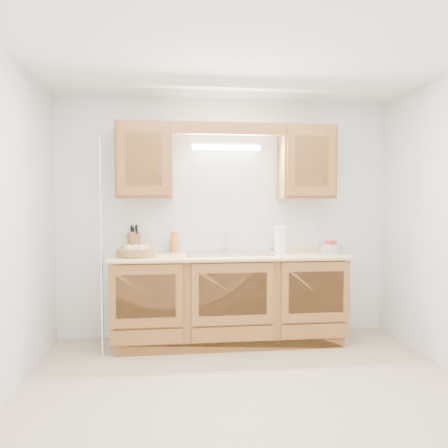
{
  "coord_description": "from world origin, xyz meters",
  "views": [
    {
      "loc": [
        -0.55,
        -3.1,
        1.43
      ],
      "look_at": [
        -0.09,
        0.85,
        1.22
      ],
      "focal_mm": 35.0,
      "sensor_mm": 36.0,
      "label": 1
    }
  ],
  "objects": [
    {
      "name": "countertop",
      "position": [
        0.0,
        1.19,
        0.88
      ],
      "size": [
        2.3,
        0.63,
        0.04
      ],
      "primitive_type": "cube",
      "color": "#DCBA73",
      "rests_on": "base_cabinets"
    },
    {
      "name": "upper_cabinet_left",
      "position": [
        -0.83,
        1.33,
        1.83
      ],
      "size": [
        0.55,
        0.33,
        0.75
      ],
      "primitive_type": "cube",
      "color": "brown",
      "rests_on": "room"
    },
    {
      "name": "sponge",
      "position": [
        0.54,
        1.44,
        0.91
      ],
      "size": [
        0.13,
        0.09,
        0.02
      ],
      "rotation": [
        0.0,
        0.0,
        0.09
      ],
      "color": "#CC333F",
      "rests_on": "countertop"
    },
    {
      "name": "orange_canister",
      "position": [
        -0.54,
        1.36,
        1.01
      ],
      "size": [
        0.1,
        0.1,
        0.23
      ],
      "rotation": [
        0.0,
        0.0,
        0.38
      ],
      "color": "orange",
      "rests_on": "countertop"
    },
    {
      "name": "paper_towel",
      "position": [
        0.54,
        1.24,
        1.03
      ],
      "size": [
        0.15,
        0.15,
        0.32
      ],
      "rotation": [
        0.0,
        0.0,
        -0.05
      ],
      "color": "silver",
      "rests_on": "countertop"
    },
    {
      "name": "soap_bottle",
      "position": [
        -0.54,
        1.44,
        0.99
      ],
      "size": [
        0.1,
        0.1,
        0.18
      ],
      "primitive_type": "imported",
      "rotation": [
        0.0,
        0.0,
        0.21
      ],
      "color": "#2A7ED2",
      "rests_on": "countertop"
    },
    {
      "name": "wire_shelf_pole",
      "position": [
        -1.2,
        0.94,
        1.0
      ],
      "size": [
        0.03,
        0.03,
        2.0
      ],
      "primitive_type": "cylinder",
      "color": "silver",
      "rests_on": "ground"
    },
    {
      "name": "knife_block",
      "position": [
        -0.95,
        1.42,
        1.01
      ],
      "size": [
        0.16,
        0.19,
        0.3
      ],
      "rotation": [
        0.0,
        0.0,
        0.38
      ],
      "color": "brown",
      "rests_on": "countertop"
    },
    {
      "name": "upper_cabinet_right",
      "position": [
        0.83,
        1.33,
        1.83
      ],
      "size": [
        0.55,
        0.33,
        0.75
      ],
      "primitive_type": "cube",
      "color": "brown",
      "rests_on": "room"
    },
    {
      "name": "fruit_basket",
      "position": [
        -0.91,
        1.1,
        0.95
      ],
      "size": [
        0.46,
        0.46,
        0.11
      ],
      "rotation": [
        0.0,
        0.0,
        0.34
      ],
      "color": "#A88043",
      "rests_on": "countertop"
    },
    {
      "name": "apple_bowl",
      "position": [
        1.03,
        1.16,
        0.96
      ],
      "size": [
        0.26,
        0.26,
        0.13
      ],
      "rotation": [
        0.0,
        0.0,
        -0.05
      ],
      "color": "silver",
      "rests_on": "countertop"
    },
    {
      "name": "base_cabinets",
      "position": [
        0.0,
        1.2,
        0.44
      ],
      "size": [
        2.2,
        0.6,
        0.86
      ],
      "primitive_type": "cube",
      "color": "brown",
      "rests_on": "ground"
    },
    {
      "name": "outlet_plate",
      "position": [
        0.95,
        1.49,
        1.15
      ],
      "size": [
        0.08,
        0.01,
        0.12
      ],
      "primitive_type": "cube",
      "color": "white",
      "rests_on": "room"
    },
    {
      "name": "fluorescent_fixture",
      "position": [
        0.0,
        1.42,
        2.0
      ],
      "size": [
        0.76,
        0.08,
        0.08
      ],
      "color": "white",
      "rests_on": "room"
    },
    {
      "name": "valance",
      "position": [
        0.0,
        1.19,
        2.14
      ],
      "size": [
        2.2,
        0.05,
        0.12
      ],
      "primitive_type": "cube",
      "color": "brown",
      "rests_on": "room"
    },
    {
      "name": "room",
      "position": [
        0.0,
        0.0,
        1.25
      ],
      "size": [
        3.52,
        3.5,
        2.5
      ],
      "color": "#C4AE8E",
      "rests_on": "ground"
    },
    {
      "name": "sink",
      "position": [
        0.0,
        1.21,
        0.83
      ],
      "size": [
        0.84,
        0.46,
        0.36
      ],
      "color": "#9E9EA3",
      "rests_on": "countertop"
    }
  ]
}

